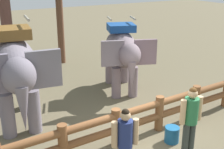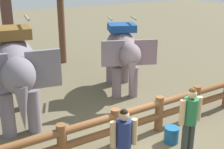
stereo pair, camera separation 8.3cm
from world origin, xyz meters
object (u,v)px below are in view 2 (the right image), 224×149
Objects in this scene: elephant_center at (123,52)px; tourist_man_in_blue at (190,117)px; log_fence at (138,118)px; elephant_near_left at (15,68)px; feed_bucket at (171,135)px; tourist_woman_in_black at (124,140)px.

tourist_man_in_blue is (-0.68, -4.36, -0.53)m from elephant_center.
elephant_center reaches higher than log_fence.
elephant_center is (4.02, 0.71, -0.21)m from elephant_near_left.
log_fence is at bearing 134.56° from feed_bucket.
elephant_center is at bearing 59.43° from tourist_woman_in_black.
elephant_center is 4.45m from tourist_man_in_blue.
log_fence is 4.29× the size of tourist_man_in_blue.
elephant_near_left is at bearing 132.46° from tourist_man_in_blue.
tourist_man_in_blue is 1.02m from feed_bucket.
feed_bucket is at bearing 91.09° from tourist_man_in_blue.
tourist_woman_in_black is (1.42, -3.69, -0.79)m from elephant_near_left.
elephant_center is 5.15m from tourist_woman_in_black.
log_fence is 4.50× the size of tourist_woman_in_black.
elephant_center is 1.95× the size of tourist_woman_in_black.
elephant_center reaches higher than tourist_woman_in_black.
log_fence is 3.78m from elephant_near_left.
tourist_man_in_blue is 4.08× the size of feed_bucket.
tourist_woman_in_black is 3.88× the size of feed_bucket.
tourist_man_in_blue is at bearing -88.91° from feed_bucket.
tourist_woman_in_black is at bearing -134.01° from log_fence.
log_fence is 1.49m from tourist_man_in_blue.
elephant_near_left is 4.78m from feed_bucket.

